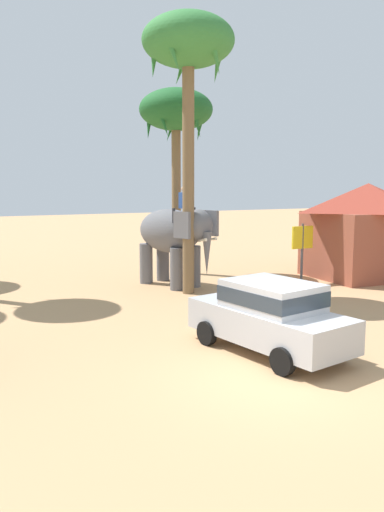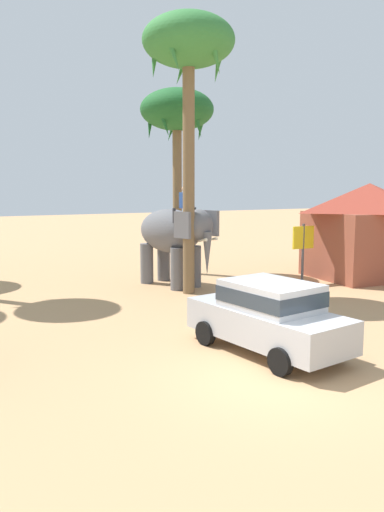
{
  "view_description": "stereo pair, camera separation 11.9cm",
  "coord_description": "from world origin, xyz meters",
  "views": [
    {
      "loc": [
        -6.15,
        -8.08,
        3.93
      ],
      "look_at": [
        1.52,
        6.77,
        1.6
      ],
      "focal_mm": 35.91,
      "sensor_mm": 36.0,
      "label": 1
    },
    {
      "loc": [
        -6.05,
        -8.14,
        3.93
      ],
      "look_at": [
        1.52,
        6.77,
        1.6
      ],
      "focal_mm": 35.91,
      "sensor_mm": 36.0,
      "label": 2
    }
  ],
  "objects": [
    {
      "name": "signboard_yellow",
      "position": [
        7.12,
        7.96,
        1.69
      ],
      "size": [
        1.0,
        0.1,
        2.4
      ],
      "color": "#4C4C51",
      "rests_on": "ground"
    },
    {
      "name": "ground_plane",
      "position": [
        0.0,
        0.0,
        0.0
      ],
      "size": [
        120.0,
        120.0,
        0.0
      ],
      "primitive_type": "plane",
      "color": "tan"
    },
    {
      "name": "palm_tree_behind_elephant",
      "position": [
        2.16,
        8.28,
        8.47
      ],
      "size": [
        3.2,
        3.2,
        9.73
      ],
      "color": "brown",
      "rests_on": "ground"
    },
    {
      "name": "car_sedan_foreground",
      "position": [
        0.84,
        1.47,
        0.93
      ],
      "size": [
        2.36,
        4.32,
        1.7
      ],
      "color": "#B7BABF",
      "rests_on": "ground"
    },
    {
      "name": "roadside_hut",
      "position": [
        10.45,
        7.81,
        2.12
      ],
      "size": [
        5.3,
        4.56,
        4.0
      ],
      "color": "#994C38",
      "rests_on": "ground"
    },
    {
      "name": "elephant_with_mahout",
      "position": [
        2.28,
        9.79,
        1.99
      ],
      "size": [
        2.48,
        4.02,
        3.88
      ],
      "color": "slate",
      "rests_on": "ground"
    },
    {
      "name": "palm_tree_near_hut",
      "position": [
        3.7,
        12.49,
        6.94
      ],
      "size": [
        3.2,
        3.2,
        8.07
      ],
      "color": "brown",
      "rests_on": "ground"
    }
  ]
}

